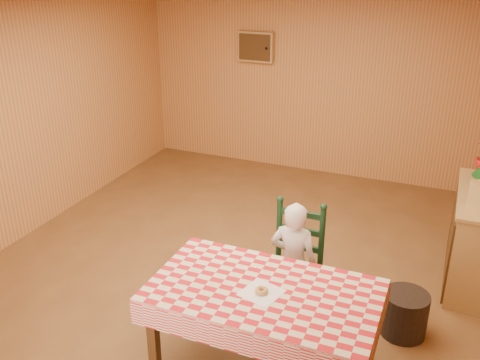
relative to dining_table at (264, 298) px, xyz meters
name	(u,v)px	position (x,y,z in m)	size (l,w,h in m)	color
ground	(232,274)	(-0.76, 1.17, -0.69)	(6.00, 6.00, 0.00)	brown
cabin_walls	(253,83)	(-0.76, 1.70, 1.14)	(5.10, 6.05, 2.65)	#C58447
dining_table	(264,298)	(0.00, 0.00, 0.00)	(1.66, 0.96, 0.77)	#472C13
ladder_chair	(295,266)	(0.00, 0.79, -0.18)	(0.44, 0.40, 1.08)	black
seated_child	(293,263)	(0.00, 0.73, -0.13)	(0.41, 0.27, 1.12)	silver
napkin	(262,293)	(0.00, -0.05, 0.08)	(0.26, 0.26, 0.00)	white
donut	(262,290)	(0.00, -0.05, 0.10)	(0.10, 0.10, 0.03)	#BD8F44
shelf_unit	(479,239)	(1.47, 1.98, -0.22)	(0.54, 1.24, 0.93)	tan
storage_bin	(404,314)	(0.94, 0.90, -0.50)	(0.38, 0.38, 0.38)	black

